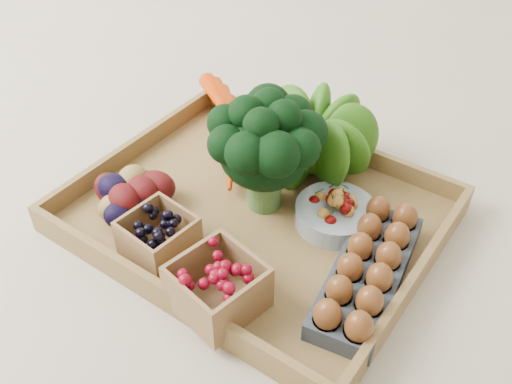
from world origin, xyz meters
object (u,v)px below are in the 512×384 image
Objects in this scene: tray at (256,216)px; broccoli at (264,169)px; cherry_bowl at (335,215)px; egg_carton at (367,275)px.

tray is 0.08m from broccoli.
egg_carton is (0.10, -0.08, -0.00)m from cherry_bowl.
tray is 0.21m from egg_carton.
cherry_bowl is 0.13m from egg_carton.
broccoli is (-0.00, 0.03, 0.08)m from tray.
broccoli is at bearing -166.73° from cherry_bowl.
egg_carton is (0.21, -0.03, 0.02)m from tray.
broccoli reaches higher than tray.
tray is 2.10× the size of egg_carton.
cherry_bowl is at bearing 13.27° from broccoli.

